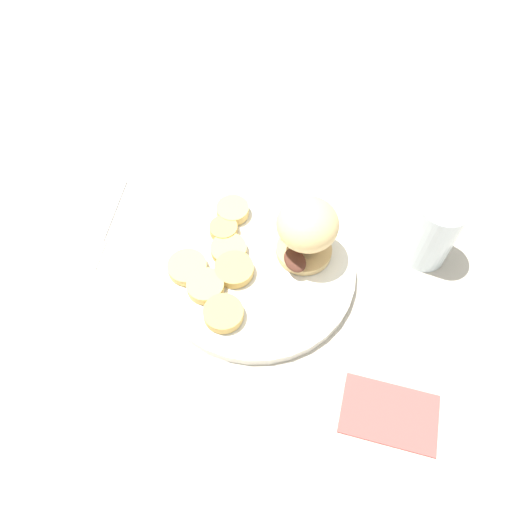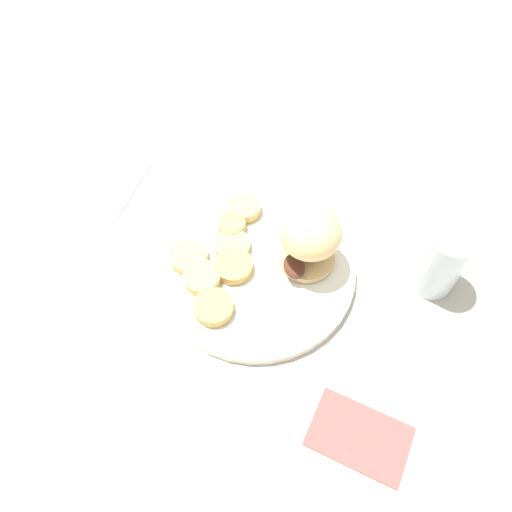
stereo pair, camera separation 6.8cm
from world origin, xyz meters
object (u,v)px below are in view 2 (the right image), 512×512
(sandwich, at_px, (310,237))
(dinner_plate, at_px, (256,268))
(drinking_glass, at_px, (441,260))
(fork, at_px, (122,203))

(sandwich, bearing_deg, dinner_plate, 35.15)
(sandwich, relative_size, drinking_glass, 0.98)
(dinner_plate, xyz_separation_m, fork, (0.24, -0.02, -0.01))
(drinking_glass, bearing_deg, sandwich, 17.85)
(dinner_plate, height_order, drinking_glass, drinking_glass)
(sandwich, relative_size, fork, 0.63)
(drinking_glass, bearing_deg, dinner_plate, 22.85)
(drinking_glass, bearing_deg, fork, 9.20)
(fork, bearing_deg, dinner_plate, 175.49)
(dinner_plate, bearing_deg, drinking_glass, -157.15)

